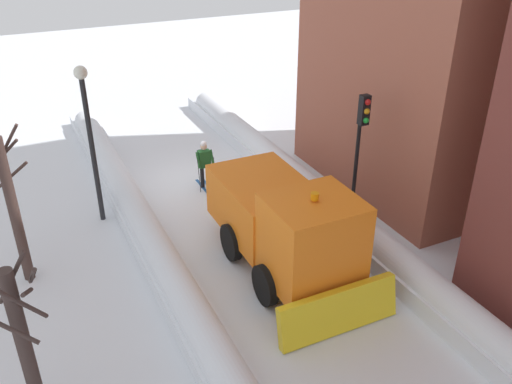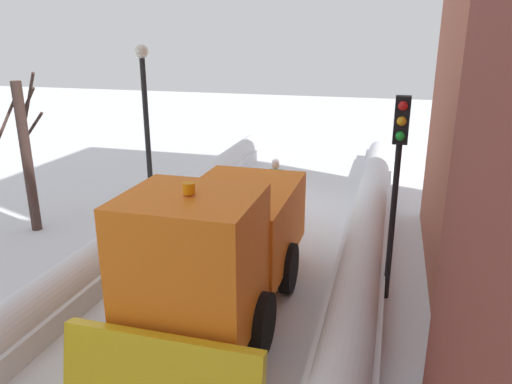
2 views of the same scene
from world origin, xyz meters
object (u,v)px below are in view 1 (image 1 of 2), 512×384
Objects in this scene: skier at (204,162)px; bare_tree_near at (13,208)px; traffic_light_pole at (361,136)px; plow_truck at (286,224)px; bare_tree_mid at (25,345)px; street_lamp at (89,127)px.

bare_tree_near reaches higher than skier.
plow_truck is at bearing 22.06° from traffic_light_pole.
skier is 5.91m from traffic_light_pole.
bare_tree_mid is at bearing 51.03° from skier.
plow_truck is at bearing 157.82° from bare_tree_near.
plow_truck is 1.35× the size of bare_tree_near.
traffic_light_pole is 8.18m from street_lamp.
bare_tree_near is (6.57, -2.68, 0.74)m from plow_truck.
plow_truck is 5.68m from skier.
bare_tree_near is at bearing -92.14° from bare_tree_mid.
plow_truck reaches higher than skier.
bare_tree_near is at bearing -22.18° from plow_truck.
traffic_light_pole is at bearing -159.59° from bare_tree_mid.
bare_tree_mid is (6.76, 2.41, 0.53)m from plow_truck.
bare_tree_mid reaches higher than skier.
bare_tree_mid is at bearing 70.09° from street_lamp.
skier is at bearing -128.97° from bare_tree_mid.
bare_tree_near is at bearing 25.17° from skier.
street_lamp is at bearing -26.70° from traffic_light_pole.
street_lamp is at bearing -137.23° from bare_tree_near.
traffic_light_pole is at bearing 172.00° from bare_tree_near.
bare_tree_near is at bearing 42.77° from street_lamp.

